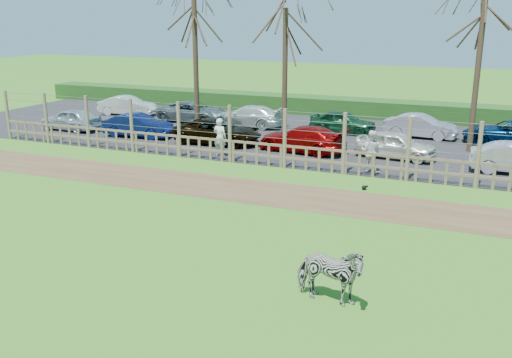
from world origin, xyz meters
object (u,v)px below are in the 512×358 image
at_px(car_0, 71,119).
at_px(car_2, 218,131).
at_px(visitor_b, 371,151).
at_px(car_7, 128,106).
at_px(car_8, 193,112).
at_px(car_10, 343,122).
at_px(car_11, 421,126).
at_px(car_12, 509,133).
at_px(car_1, 138,125).
at_px(crow, 364,187).
at_px(car_9, 248,116).
at_px(tree_left, 195,26).
at_px(zebra, 329,274).
at_px(visitor_a, 220,137).
at_px(car_4, 396,145).
at_px(car_3, 302,139).
at_px(tree_right, 481,37).
at_px(tree_mid, 285,42).

distance_m(car_0, car_2, 8.96).
distance_m(visitor_b, car_7, 18.62).
relative_size(car_8, car_10, 1.23).
bearing_deg(car_11, car_8, 98.27).
bearing_deg(car_12, car_7, -88.66).
bearing_deg(car_1, crow, -115.24).
bearing_deg(car_11, visitor_b, 178.82).
bearing_deg(car_11, car_9, 100.27).
bearing_deg(tree_left, car_9, 63.83).
distance_m(zebra, car_1, 19.38).
height_order(visitor_b, car_9, visitor_b).
bearing_deg(car_2, car_0, 88.22).
bearing_deg(car_8, car_10, -87.03).
distance_m(zebra, visitor_a, 13.92).
distance_m(visitor_a, car_4, 7.81).
bearing_deg(visitor_a, zebra, 129.62).
bearing_deg(car_10, car_3, 177.55).
bearing_deg(tree_right, car_4, -138.35).
bearing_deg(car_10, zebra, -161.77).
distance_m(car_1, car_3, 8.92).
xyz_separation_m(visitor_a, car_10, (3.78, 7.27, -0.26)).
height_order(tree_right, visitor_b, tree_right).
relative_size(visitor_a, crow, 7.42).
distance_m(crow, car_3, 6.21).
distance_m(zebra, car_11, 18.84).
height_order(tree_left, visitor_a, tree_left).
relative_size(tree_mid, car_10, 1.94).
distance_m(car_0, car_3, 13.36).
height_order(car_0, car_7, same).
relative_size(crow, car_3, 0.06).
height_order(tree_left, car_4, tree_left).
bearing_deg(tree_right, car_10, 163.17).
bearing_deg(car_9, tree_mid, 53.41).
height_order(tree_left, car_3, tree_left).
bearing_deg(car_10, car_1, 122.94).
distance_m(zebra, car_3, 14.42).
height_order(car_2, car_8, same).
bearing_deg(car_0, crow, 76.75).
distance_m(tree_left, zebra, 19.48).
xyz_separation_m(visitor_a, car_3, (3.13, 2.25, -0.26)).
distance_m(tree_left, tree_right, 13.59).
bearing_deg(car_12, car_8, -87.30).
bearing_deg(car_11, car_3, 144.98).
height_order(car_7, car_9, same).
bearing_deg(car_1, car_11, -73.62).
bearing_deg(zebra, car_2, 39.53).
relative_size(crow, car_10, 0.07).
bearing_deg(tree_mid, car_3, -54.60).
bearing_deg(visitor_a, car_4, -156.58).
xyz_separation_m(car_4, car_11, (0.46, 4.93, 0.00)).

